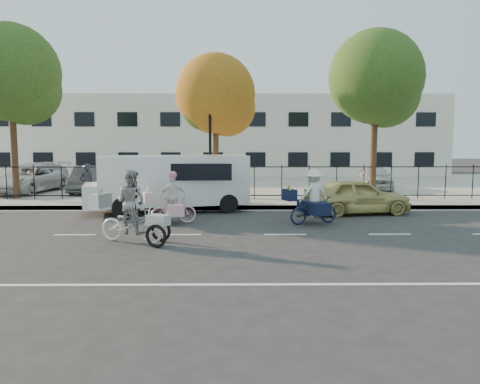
{
  "coord_description": "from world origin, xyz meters",
  "views": [
    {
      "loc": [
        1.58,
        -13.14,
        2.65
      ],
      "look_at": [
        1.72,
        1.2,
        1.1
      ],
      "focal_mm": 35.0,
      "sensor_mm": 36.0,
      "label": 1
    }
  ],
  "objects_px": {
    "white_van": "(170,181)",
    "pedestrian": "(87,184)",
    "unicorn_bike": "(173,204)",
    "lot_car_c": "(89,179)",
    "lot_car_a": "(33,176)",
    "gold_sedan": "(357,196)",
    "lamppost": "(210,131)",
    "lot_car_d": "(374,177)",
    "bull_bike": "(313,202)",
    "lot_car_b": "(27,180)",
    "zebra_trike": "(132,215)"
  },
  "relations": [
    {
      "from": "unicorn_bike",
      "to": "lot_car_a",
      "type": "bearing_deg",
      "value": 24.91
    },
    {
      "from": "lot_car_a",
      "to": "white_van",
      "type": "bearing_deg",
      "value": -30.05
    },
    {
      "from": "lamppost",
      "to": "zebra_trike",
      "type": "distance_m",
      "value": 8.31
    },
    {
      "from": "zebra_trike",
      "to": "lot_car_d",
      "type": "distance_m",
      "value": 15.81
    },
    {
      "from": "lot_car_c",
      "to": "lot_car_d",
      "type": "height_order",
      "value": "lot_car_c"
    },
    {
      "from": "white_van",
      "to": "lot_car_a",
      "type": "relative_size",
      "value": 1.32
    },
    {
      "from": "pedestrian",
      "to": "lamppost",
      "type": "bearing_deg",
      "value": 154.7
    },
    {
      "from": "white_van",
      "to": "bull_bike",
      "type": "bearing_deg",
      "value": -43.19
    },
    {
      "from": "lot_car_c",
      "to": "bull_bike",
      "type": "bearing_deg",
      "value": -46.79
    },
    {
      "from": "lot_car_d",
      "to": "bull_bike",
      "type": "bearing_deg",
      "value": -109.99
    },
    {
      "from": "white_van",
      "to": "gold_sedan",
      "type": "distance_m",
      "value": 6.97
    },
    {
      "from": "white_van",
      "to": "zebra_trike",
      "type": "bearing_deg",
      "value": -107.04
    },
    {
      "from": "bull_bike",
      "to": "pedestrian",
      "type": "relative_size",
      "value": 1.2
    },
    {
      "from": "lamppost",
      "to": "lot_car_d",
      "type": "relative_size",
      "value": 1.17
    },
    {
      "from": "lot_car_d",
      "to": "lot_car_b",
      "type": "bearing_deg",
      "value": -168.31
    },
    {
      "from": "unicorn_bike",
      "to": "white_van",
      "type": "relative_size",
      "value": 0.27
    },
    {
      "from": "gold_sedan",
      "to": "pedestrian",
      "type": "bearing_deg",
      "value": 71.56
    },
    {
      "from": "lot_car_a",
      "to": "lot_car_b",
      "type": "distance_m",
      "value": 1.53
    },
    {
      "from": "white_van",
      "to": "lot_car_b",
      "type": "bearing_deg",
      "value": 131.63
    },
    {
      "from": "lamppost",
      "to": "lot_car_a",
      "type": "relative_size",
      "value": 0.9
    },
    {
      "from": "bull_bike",
      "to": "lot_car_a",
      "type": "xyz_separation_m",
      "value": [
        -13.06,
        9.49,
        0.15
      ]
    },
    {
      "from": "lot_car_c",
      "to": "white_van",
      "type": "bearing_deg",
      "value": -55.43
    },
    {
      "from": "bull_bike",
      "to": "lot_car_b",
      "type": "relative_size",
      "value": 0.42
    },
    {
      "from": "lamppost",
      "to": "gold_sedan",
      "type": "xyz_separation_m",
      "value": [
        5.52,
        -3.0,
        -2.46
      ]
    },
    {
      "from": "lot_car_c",
      "to": "unicorn_bike",
      "type": "bearing_deg",
      "value": -64.06
    },
    {
      "from": "white_van",
      "to": "gold_sedan",
      "type": "xyz_separation_m",
      "value": [
        6.91,
        -0.7,
        -0.52
      ]
    },
    {
      "from": "zebra_trike",
      "to": "lot_car_d",
      "type": "relative_size",
      "value": 0.6
    },
    {
      "from": "lamppost",
      "to": "lot_car_d",
      "type": "xyz_separation_m",
      "value": [
        8.37,
        4.44,
        -2.33
      ]
    },
    {
      "from": "unicorn_bike",
      "to": "lot_car_c",
      "type": "distance_m",
      "value": 9.71
    },
    {
      "from": "gold_sedan",
      "to": "lot_car_a",
      "type": "relative_size",
      "value": 0.8
    },
    {
      "from": "white_van",
      "to": "lot_car_b",
      "type": "xyz_separation_m",
      "value": [
        -7.77,
        5.25,
        -0.38
      ]
    },
    {
      "from": "zebra_trike",
      "to": "gold_sedan",
      "type": "xyz_separation_m",
      "value": [
        7.17,
        4.79,
        -0.08
      ]
    },
    {
      "from": "zebra_trike",
      "to": "bull_bike",
      "type": "height_order",
      "value": "zebra_trike"
    },
    {
      "from": "zebra_trike",
      "to": "lot_car_a",
      "type": "relative_size",
      "value": 0.46
    },
    {
      "from": "zebra_trike",
      "to": "gold_sedan",
      "type": "height_order",
      "value": "zebra_trike"
    },
    {
      "from": "pedestrian",
      "to": "lot_car_d",
      "type": "height_order",
      "value": "pedestrian"
    },
    {
      "from": "pedestrian",
      "to": "bull_bike",
      "type": "bearing_deg",
      "value": 115.21
    },
    {
      "from": "lot_car_a",
      "to": "unicorn_bike",
      "type": "bearing_deg",
      "value": -38.16
    },
    {
      "from": "white_van",
      "to": "pedestrian",
      "type": "bearing_deg",
      "value": 151.11
    },
    {
      "from": "lot_car_a",
      "to": "lamppost",
      "type": "bearing_deg",
      "value": -15.36
    },
    {
      "from": "white_van",
      "to": "lot_car_d",
      "type": "relative_size",
      "value": 1.71
    },
    {
      "from": "unicorn_bike",
      "to": "lot_car_c",
      "type": "relative_size",
      "value": 0.45
    },
    {
      "from": "gold_sedan",
      "to": "pedestrian",
      "type": "xyz_separation_m",
      "value": [
        -10.37,
        1.6,
        0.31
      ]
    },
    {
      "from": "bull_bike",
      "to": "lot_car_c",
      "type": "bearing_deg",
      "value": 28.86
    },
    {
      "from": "bull_bike",
      "to": "white_van",
      "type": "relative_size",
      "value": 0.31
    },
    {
      "from": "pedestrian",
      "to": "lot_car_a",
      "type": "bearing_deg",
      "value": -92.98
    },
    {
      "from": "lamppost",
      "to": "lot_car_c",
      "type": "xyz_separation_m",
      "value": [
        -6.2,
        3.16,
        -2.32
      ]
    },
    {
      "from": "zebra_trike",
      "to": "pedestrian",
      "type": "height_order",
      "value": "zebra_trike"
    },
    {
      "from": "gold_sedan",
      "to": "lot_car_c",
      "type": "height_order",
      "value": "lot_car_c"
    },
    {
      "from": "zebra_trike",
      "to": "lot_car_c",
      "type": "height_order",
      "value": "zebra_trike"
    }
  ]
}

